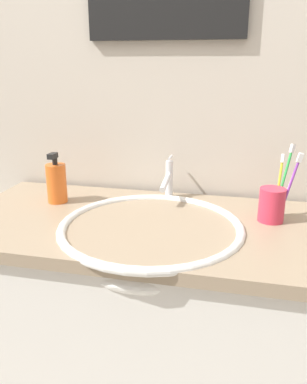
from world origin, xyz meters
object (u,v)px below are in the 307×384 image
object	(u,v)px
faucet	(168,179)
toothbrush_white	(291,182)
toothbrush_green	(285,176)
soap_dispenser	(56,182)
toothbrush_yellow	(279,181)
toothbrush_purple	(291,183)
toothbrush_cup	(272,205)

from	to	relation	value
faucet	toothbrush_white	size ratio (longest dim) A/B	0.82
toothbrush_green	soap_dispenser	distance (m)	0.68
toothbrush_yellow	toothbrush_white	xyz separation A→B (m)	(0.03, -0.02, 0.01)
toothbrush_white	toothbrush_purple	bearing A→B (deg)	-96.68
toothbrush_cup	soap_dispenser	xyz separation A→B (m)	(-0.65, 0.01, 0.02)
toothbrush_cup	toothbrush_green	distance (m)	0.09
toothbrush_cup	toothbrush_purple	xyz separation A→B (m)	(0.04, 0.01, 0.06)
faucet	toothbrush_yellow	bearing A→B (deg)	-13.27
toothbrush_green	toothbrush_cup	bearing A→B (deg)	-126.00
soap_dispenser	toothbrush_purple	bearing A→B (deg)	-0.52
toothbrush_yellow	soap_dispenser	distance (m)	0.67
toothbrush_cup	soap_dispenser	world-z (taller)	soap_dispenser
faucet	soap_dispenser	bearing A→B (deg)	-162.40
toothbrush_yellow	soap_dispenser	xyz separation A→B (m)	(-0.67, -0.03, -0.04)
soap_dispenser	toothbrush_white	bearing A→B (deg)	0.36
faucet	toothbrush_white	world-z (taller)	toothbrush_white
faucet	toothbrush_cup	size ratio (longest dim) A/B	1.64
toothbrush_purple	soap_dispenser	size ratio (longest dim) A/B	1.18
toothbrush_cup	soap_dispenser	distance (m)	0.65
toothbrush_cup	soap_dispenser	size ratio (longest dim) A/B	0.59
faucet	soap_dispenser	size ratio (longest dim) A/B	0.97
faucet	soap_dispenser	distance (m)	0.35
toothbrush_purple	soap_dispenser	xyz separation A→B (m)	(-0.69, 0.01, -0.05)
toothbrush_cup	toothbrush_purple	size ratio (longest dim) A/B	0.50
toothbrush_green	toothbrush_yellow	bearing A→B (deg)	-176.74
faucet	toothbrush_green	distance (m)	0.36
toothbrush_yellow	soap_dispenser	world-z (taller)	toothbrush_yellow
toothbrush_yellow	soap_dispenser	bearing A→B (deg)	-177.59
faucet	toothbrush_yellow	distance (m)	0.34
toothbrush_white	toothbrush_yellow	bearing A→B (deg)	139.71
faucet	toothbrush_yellow	size ratio (longest dim) A/B	0.88
toothbrush_cup	toothbrush_purple	bearing A→B (deg)	9.04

